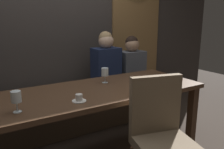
{
  "coord_description": "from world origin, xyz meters",
  "views": [
    {
      "loc": [
        -1.01,
        -1.98,
        1.43
      ],
      "look_at": [
        0.25,
        0.1,
        0.84
      ],
      "focal_mm": 37.67,
      "sensor_mm": 36.0,
      "label": 1
    }
  ],
  "objects_px": {
    "chair_near_side": "(161,130)",
    "dining_table": "(95,98)",
    "diner_bearded": "(132,63)",
    "espresso_cup": "(79,98)",
    "banquette_bench": "(71,114)",
    "wine_glass_near_left": "(16,98)",
    "diner_redhead": "(106,63)",
    "wine_glass_center_front": "(105,73)"
  },
  "relations": [
    {
      "from": "diner_redhead",
      "to": "wine_glass_near_left",
      "type": "distance_m",
      "value": 1.61
    },
    {
      "from": "diner_bearded",
      "to": "diner_redhead",
      "type": "bearing_deg",
      "value": 179.97
    },
    {
      "from": "chair_near_side",
      "to": "banquette_bench",
      "type": "bearing_deg",
      "value": 98.32
    },
    {
      "from": "diner_bearded",
      "to": "chair_near_side",
      "type": "bearing_deg",
      "value": -117.66
    },
    {
      "from": "diner_redhead",
      "to": "wine_glass_center_front",
      "type": "height_order",
      "value": "diner_redhead"
    },
    {
      "from": "diner_bearded",
      "to": "espresso_cup",
      "type": "xyz_separation_m",
      "value": [
        -1.24,
        -0.96,
        -0.03
      ]
    },
    {
      "from": "diner_redhead",
      "to": "wine_glass_center_front",
      "type": "xyz_separation_m",
      "value": [
        -0.34,
        -0.56,
        0.02
      ]
    },
    {
      "from": "chair_near_side",
      "to": "wine_glass_near_left",
      "type": "xyz_separation_m",
      "value": [
        -0.97,
        0.52,
        0.29
      ]
    },
    {
      "from": "espresso_cup",
      "to": "chair_near_side",
      "type": "bearing_deg",
      "value": -45.5
    },
    {
      "from": "banquette_bench",
      "to": "wine_glass_near_left",
      "type": "relative_size",
      "value": 15.24
    },
    {
      "from": "wine_glass_near_left",
      "to": "diner_redhead",
      "type": "bearing_deg",
      "value": 35.65
    },
    {
      "from": "diner_redhead",
      "to": "diner_bearded",
      "type": "distance_m",
      "value": 0.43
    },
    {
      "from": "banquette_bench",
      "to": "wine_glass_center_front",
      "type": "bearing_deg",
      "value": -69.17
    },
    {
      "from": "dining_table",
      "to": "chair_near_side",
      "type": "bearing_deg",
      "value": -73.94
    },
    {
      "from": "wine_glass_center_front",
      "to": "dining_table",
      "type": "bearing_deg",
      "value": -140.81
    },
    {
      "from": "dining_table",
      "to": "chair_near_side",
      "type": "height_order",
      "value": "chair_near_side"
    },
    {
      "from": "diner_redhead",
      "to": "espresso_cup",
      "type": "height_order",
      "value": "diner_redhead"
    },
    {
      "from": "dining_table",
      "to": "diner_redhead",
      "type": "distance_m",
      "value": 0.93
    },
    {
      "from": "chair_near_side",
      "to": "diner_redhead",
      "type": "relative_size",
      "value": 1.22
    },
    {
      "from": "wine_glass_center_front",
      "to": "banquette_bench",
      "type": "bearing_deg",
      "value": 110.83
    },
    {
      "from": "chair_near_side",
      "to": "espresso_cup",
      "type": "xyz_separation_m",
      "value": [
        -0.48,
        0.49,
        0.21
      ]
    },
    {
      "from": "dining_table",
      "to": "wine_glass_center_front",
      "type": "height_order",
      "value": "wine_glass_center_front"
    },
    {
      "from": "diner_bearded",
      "to": "wine_glass_near_left",
      "type": "xyz_separation_m",
      "value": [
        -1.73,
        -0.94,
        0.06
      ]
    },
    {
      "from": "wine_glass_near_left",
      "to": "espresso_cup",
      "type": "bearing_deg",
      "value": -3.15
    },
    {
      "from": "chair_near_side",
      "to": "wine_glass_near_left",
      "type": "height_order",
      "value": "chair_near_side"
    },
    {
      "from": "dining_table",
      "to": "wine_glass_center_front",
      "type": "distance_m",
      "value": 0.33
    },
    {
      "from": "dining_table",
      "to": "espresso_cup",
      "type": "bearing_deg",
      "value": -139.73
    },
    {
      "from": "wine_glass_center_front",
      "to": "espresso_cup",
      "type": "bearing_deg",
      "value": -140.19
    },
    {
      "from": "chair_near_side",
      "to": "diner_bearded",
      "type": "bearing_deg",
      "value": 62.34
    },
    {
      "from": "banquette_bench",
      "to": "diner_redhead",
      "type": "bearing_deg",
      "value": 3.15
    },
    {
      "from": "chair_near_side",
      "to": "dining_table",
      "type": "bearing_deg",
      "value": 106.06
    },
    {
      "from": "banquette_bench",
      "to": "espresso_cup",
      "type": "xyz_separation_m",
      "value": [
        -0.27,
        -0.93,
        0.54
      ]
    },
    {
      "from": "diner_bearded",
      "to": "wine_glass_center_front",
      "type": "distance_m",
      "value": 0.95
    },
    {
      "from": "dining_table",
      "to": "diner_redhead",
      "type": "xyz_separation_m",
      "value": [
        0.54,
        0.73,
        0.18
      ]
    },
    {
      "from": "banquette_bench",
      "to": "chair_near_side",
      "type": "relative_size",
      "value": 2.55
    },
    {
      "from": "chair_near_side",
      "to": "diner_bearded",
      "type": "relative_size",
      "value": 1.34
    },
    {
      "from": "chair_near_side",
      "to": "espresso_cup",
      "type": "distance_m",
      "value": 0.72
    },
    {
      "from": "chair_near_side",
      "to": "wine_glass_near_left",
      "type": "distance_m",
      "value": 1.14
    },
    {
      "from": "dining_table",
      "to": "diner_bearded",
      "type": "xyz_separation_m",
      "value": [
        0.97,
        0.73,
        0.14
      ]
    },
    {
      "from": "wine_glass_near_left",
      "to": "espresso_cup",
      "type": "relative_size",
      "value": 1.37
    },
    {
      "from": "banquette_bench",
      "to": "diner_bearded",
      "type": "height_order",
      "value": "diner_bearded"
    },
    {
      "from": "banquette_bench",
      "to": "wine_glass_near_left",
      "type": "bearing_deg",
      "value": -130.08
    }
  ]
}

